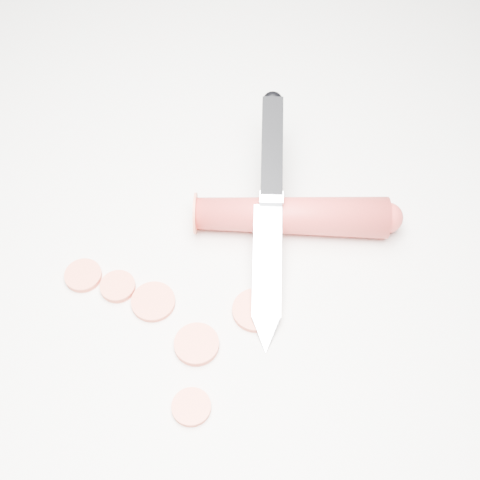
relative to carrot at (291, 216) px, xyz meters
The scene contains 9 objects.
ground 0.09m from the carrot, 98.23° to the right, with size 2.40×2.40×0.00m, color silver.
carrot is the anchor object (origin of this frame).
carrot_slice_0 0.20m from the carrot, 76.95° to the right, with size 0.03×0.03×0.01m, color #ED6747.
carrot_slice_1 0.15m from the carrot, 107.57° to the right, with size 0.04×0.04×0.01m, color #ED6747.
carrot_slice_2 0.17m from the carrot, 117.94° to the right, with size 0.03×0.03×0.01m, color #ED6747.
carrot_slice_3 0.10m from the carrot, 71.46° to the right, with size 0.04×0.04×0.01m, color #ED6747.
carrot_slice_4 0.20m from the carrot, 124.75° to the right, with size 0.03×0.03×0.01m, color #ED6747.
carrot_slice_5 0.15m from the carrot, 85.38° to the right, with size 0.04×0.04×0.01m, color #ED6747.
kitchen_knife 0.03m from the carrot, 113.02° to the right, with size 0.17×0.21×0.08m, color #B9BBC0, non-canonical shape.
Camera 1 is at (0.20, -0.22, 0.51)m, focal length 50.00 mm.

